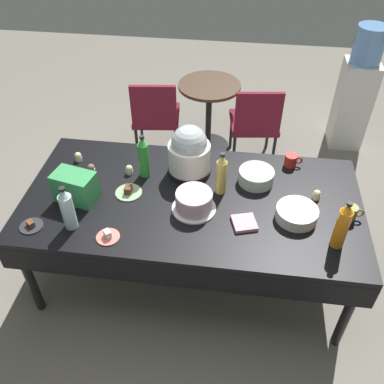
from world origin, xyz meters
TOP-DOWN VIEW (x-y plane):
  - ground at (0.00, 0.00)m, footprint 9.00×9.00m
  - potluck_table at (0.00, 0.00)m, footprint 2.20×1.10m
  - frosted_layer_cake at (0.03, -0.11)m, footprint 0.28×0.28m
  - slow_cooker at (-0.05, 0.26)m, footprint 0.30×0.30m
  - glass_salad_bowl at (0.41, 0.22)m, footprint 0.24×0.24m
  - ceramic_snack_bowl at (0.66, -0.10)m, footprint 0.26×0.26m
  - dessert_plate_sage at (-0.42, -0.01)m, footprint 0.18×0.18m
  - dessert_plate_coral at (-0.45, -0.41)m, footprint 0.14×0.14m
  - dessert_plate_charcoal at (-0.93, -0.39)m, footprint 0.14×0.14m
  - cupcake_mint at (-0.47, 0.19)m, footprint 0.05×0.05m
  - cupcake_lemon at (-0.87, 0.29)m, footprint 0.05×0.05m
  - cupcake_cocoa at (-0.73, 0.17)m, footprint 0.05×0.05m
  - cupcake_vanilla at (0.80, 0.10)m, footprint 0.05×0.05m
  - soda_bottle_ginger_ale at (0.18, 0.09)m, footprint 0.07×0.07m
  - soda_bottle_water at (-0.69, -0.35)m, footprint 0.08×0.08m
  - soda_bottle_lime_soda at (-0.35, 0.19)m, footprint 0.07×0.07m
  - soda_bottle_orange_juice at (0.88, -0.29)m, footprint 0.08×0.08m
  - coffee_mug_red at (0.65, 0.43)m, footprint 0.13×0.09m
  - coffee_mug_olive at (0.99, -0.06)m, footprint 0.12×0.08m
  - soda_carton at (-0.74, -0.11)m, footprint 0.29×0.21m
  - paper_napkin_stack at (0.35, -0.20)m, footprint 0.17×0.17m
  - maroon_chair_left at (-0.54, 1.42)m, footprint 0.49×0.49m
  - maroon_chair_right at (0.41, 1.42)m, footprint 0.49×0.49m
  - round_cafe_table at (-0.05, 1.64)m, footprint 0.60×0.60m
  - water_cooler at (1.38, 1.92)m, footprint 0.32×0.32m

SIDE VIEW (x-z plane):
  - ground at x=0.00m, z-range 0.00..0.00m
  - maroon_chair_left at x=-0.54m, z-range 0.07..0.92m
  - maroon_chair_right at x=0.41m, z-range 0.07..0.92m
  - round_cafe_table at x=-0.05m, z-range 0.14..0.86m
  - water_cooler at x=1.38m, z-range -0.03..1.21m
  - potluck_table at x=0.00m, z-range 0.31..1.06m
  - dessert_plate_charcoal at x=-0.93m, z-range 0.74..0.78m
  - paper_napkin_stack at x=0.35m, z-range 0.75..0.77m
  - dessert_plate_coral at x=-0.45m, z-range 0.74..0.79m
  - dessert_plate_sage at x=-0.42m, z-range 0.74..0.79m
  - cupcake_mint at x=-0.47m, z-range 0.75..0.82m
  - cupcake_lemon at x=-0.87m, z-range 0.75..0.82m
  - cupcake_cocoa at x=-0.73m, z-range 0.75..0.82m
  - cupcake_vanilla at x=0.80m, z-range 0.75..0.82m
  - ceramic_snack_bowl at x=0.66m, z-range 0.75..0.83m
  - coffee_mug_red at x=0.65m, z-range 0.75..0.84m
  - glass_salad_bowl at x=0.41m, z-range 0.75..0.84m
  - coffee_mug_olive at x=0.99m, z-range 0.75..0.85m
  - frosted_layer_cake at x=0.03m, z-range 0.75..0.88m
  - soda_carton at x=-0.74m, z-range 0.75..0.95m
  - soda_bottle_water at x=-0.69m, z-range 0.74..1.05m
  - soda_bottle_ginger_ale at x=0.18m, z-range 0.74..1.05m
  - soda_bottle_lime_soda at x=-0.35m, z-range 0.74..1.06m
  - soda_bottle_orange_juice at x=0.88m, z-range 0.74..1.07m
  - slow_cooker at x=-0.05m, z-range 0.74..1.11m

